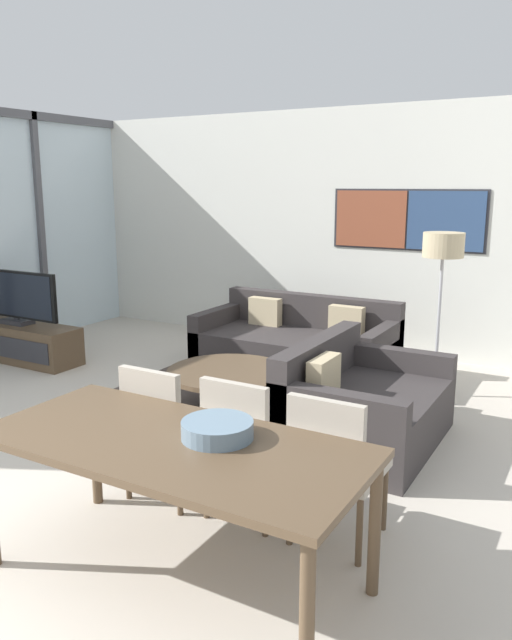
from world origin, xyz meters
TOP-DOWN VIEW (x-y plane):
  - wall_back at (0.02, 5.65)m, footprint 8.06×0.09m
  - area_rug at (0.02, 3.08)m, footprint 2.56×2.04m
  - tv_console at (-2.90, 3.28)m, footprint 1.57×0.46m
  - television at (-2.90, 3.28)m, footprint 1.26×0.20m
  - sofa_main at (0.02, 4.45)m, footprint 2.01×0.99m
  - sofa_side at (1.22, 3.02)m, footprint 0.99×1.41m
  - coffee_table at (0.02, 3.08)m, footprint 1.07×1.07m
  - dining_table at (1.05, 0.95)m, footprint 1.90×0.87m
  - dining_chair_left at (0.50, 1.58)m, footprint 0.46×0.46m
  - dining_chair_centre at (1.05, 1.63)m, footprint 0.46×0.46m
  - dining_chair_right at (1.60, 1.63)m, footprint 0.46×0.46m
  - fruit_bowl at (1.22, 1.08)m, footprint 0.35×0.35m
  - floor_lamp at (1.47, 4.38)m, footprint 0.36×0.36m

SIDE VIEW (x-z plane):
  - area_rug at x=0.02m, z-range 0.00..0.01m
  - tv_console at x=-2.90m, z-range 0.00..0.41m
  - sofa_main at x=0.02m, z-range -0.12..0.65m
  - sofa_side at x=1.22m, z-range -0.12..0.65m
  - coffee_table at x=0.02m, z-range 0.09..0.46m
  - dining_chair_left at x=0.50m, z-range 0.05..0.93m
  - dining_chair_centre at x=1.05m, z-range 0.05..0.93m
  - dining_chair_right at x=1.60m, z-range 0.05..0.93m
  - dining_table at x=1.05m, z-range 0.30..1.04m
  - television at x=-2.90m, z-range 0.42..1.01m
  - fruit_bowl at x=1.22m, z-range 0.75..0.83m
  - floor_lamp at x=1.47m, z-range 0.54..2.06m
  - wall_back at x=0.02m, z-range 0.00..2.80m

